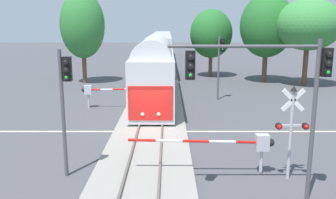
% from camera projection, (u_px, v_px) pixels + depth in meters
% --- Properties ---
extents(ground_plane, '(220.00, 220.00, 0.00)m').
position_uv_depth(ground_plane, '(152.00, 131.00, 22.03)').
color(ground_plane, '#47474C').
extents(road_centre_stripe, '(44.00, 0.20, 0.01)m').
position_uv_depth(road_centre_stripe, '(152.00, 131.00, 22.03)').
color(road_centre_stripe, beige).
rests_on(road_centre_stripe, ground).
extents(railway_track, '(4.40, 80.00, 0.32)m').
position_uv_depth(railway_track, '(152.00, 130.00, 22.01)').
color(railway_track, gray).
rests_on(railway_track, ground).
extents(commuter_train, '(3.04, 60.54, 5.16)m').
position_uv_depth(commuter_train, '(162.00, 52.00, 49.55)').
color(commuter_train, silver).
rests_on(commuter_train, railway_track).
extents(crossing_gate_near, '(6.34, 0.40, 1.80)m').
position_uv_depth(crossing_gate_near, '(246.00, 144.00, 15.48)').
color(crossing_gate_near, '#B7B7BC').
rests_on(crossing_gate_near, ground).
extents(crossing_signal_mast, '(1.36, 0.44, 4.00)m').
position_uv_depth(crossing_signal_mast, '(293.00, 123.00, 14.78)').
color(crossing_signal_mast, '#B2B2B7').
rests_on(crossing_signal_mast, ground).
extents(crossing_gate_far, '(5.35, 0.40, 1.80)m').
position_uv_depth(crossing_gate_far, '(97.00, 90.00, 28.01)').
color(crossing_gate_far, '#B7B7BC').
rests_on(crossing_gate_far, ground).
extents(traffic_signal_near_right, '(5.70, 0.38, 5.95)m').
position_uv_depth(traffic_signal_near_right, '(276.00, 80.00, 12.56)').
color(traffic_signal_near_right, '#4C4C51').
rests_on(traffic_signal_near_right, ground).
extents(traffic_signal_median, '(0.53, 0.38, 5.46)m').
position_uv_depth(traffic_signal_median, '(67.00, 93.00, 14.86)').
color(traffic_signal_median, '#4C4C51').
rests_on(traffic_signal_median, ground).
extents(traffic_signal_far_side, '(0.53, 0.38, 5.51)m').
position_uv_depth(traffic_signal_far_side, '(222.00, 57.00, 30.57)').
color(traffic_signal_far_side, '#4C4C51').
rests_on(traffic_signal_far_side, ground).
extents(elm_centre_background, '(5.17, 5.17, 8.30)m').
position_uv_depth(elm_centre_background, '(213.00, 34.00, 44.06)').
color(elm_centre_background, brown).
rests_on(elm_centre_background, ground).
extents(maple_right_background, '(6.85, 6.85, 9.10)m').
position_uv_depth(maple_right_background, '(310.00, 25.00, 37.17)').
color(maple_right_background, brown).
rests_on(maple_right_background, ground).
extents(oak_far_right, '(5.91, 5.91, 9.80)m').
position_uv_depth(oak_far_right, '(269.00, 26.00, 39.69)').
color(oak_far_right, brown).
rests_on(oak_far_right, ground).
extents(oak_behind_train, '(4.81, 4.81, 10.00)m').
position_uv_depth(oak_behind_train, '(84.00, 25.00, 39.10)').
color(oak_behind_train, brown).
rests_on(oak_behind_train, ground).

